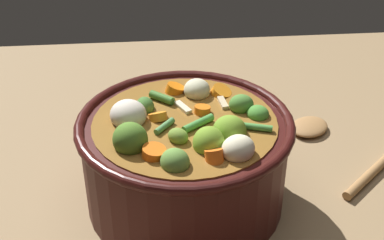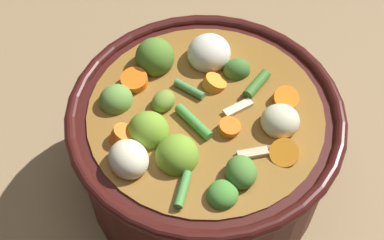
{
  "view_description": "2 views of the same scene",
  "coord_description": "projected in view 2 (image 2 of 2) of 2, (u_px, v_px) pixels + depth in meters",
  "views": [
    {
      "loc": [
        -0.04,
        -0.56,
        0.48
      ],
      "look_at": [
        0.01,
        0.01,
        0.12
      ],
      "focal_mm": 49.29,
      "sensor_mm": 36.0,
      "label": 1
    },
    {
      "loc": [
        0.31,
        -0.04,
        0.53
      ],
      "look_at": [
        -0.01,
        -0.01,
        0.1
      ],
      "focal_mm": 48.12,
      "sensor_mm": 36.0,
      "label": 2
    }
  ],
  "objects": [
    {
      "name": "ground_plane",
      "position": [
        203.0,
        176.0,
        0.61
      ],
      "size": [
        1.1,
        1.1,
        0.0
      ],
      "primitive_type": "plane",
      "color": "#8C704C"
    },
    {
      "name": "cooking_pot",
      "position": [
        204.0,
        143.0,
        0.55
      ],
      "size": [
        0.28,
        0.28,
        0.16
      ],
      "color": "#38110F",
      "rests_on": "ground_plane"
    }
  ]
}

